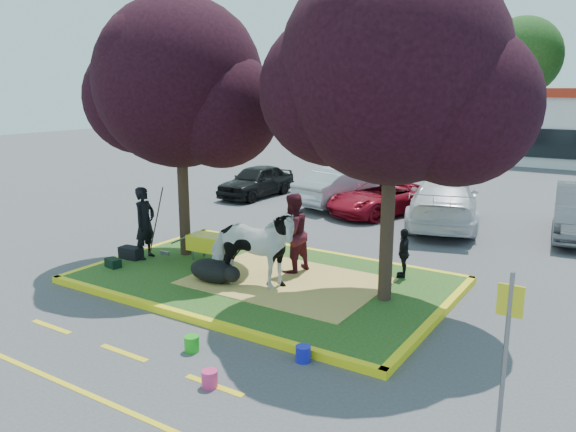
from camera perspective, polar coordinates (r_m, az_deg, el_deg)
The scene contains 31 objects.
ground at distance 13.15m, azimuth -2.42°, elevation -6.79°, with size 90.00×90.00×0.00m, color #424244.
median_island at distance 13.12m, azimuth -2.42°, elevation -6.49°, with size 8.00×5.00×0.15m, color #1F4917.
curb_near at distance 11.25m, azimuth -10.08°, elevation -10.08°, with size 8.30×0.16×0.15m, color yellow.
curb_far at distance 15.20m, azimuth 3.16°, elevation -3.76°, with size 8.30×0.16×0.15m, color yellow.
curb_left at distance 15.71m, azimuth -14.74°, elevation -3.62°, with size 0.16×5.30×0.15m, color yellow.
curb_right at distance 11.44m, azimuth 14.86°, elevation -9.94°, with size 0.16×5.30×0.15m, color yellow.
straw_bedding at distance 12.78m, azimuth -0.20°, elevation -6.64°, with size 4.20×3.00×0.01m, color #E1C65C.
tree_purple_left at distance 14.43m, azimuth -11.00°, elevation 12.40°, with size 5.06×4.20×6.51m.
tree_purple_right at distance 11.13m, azimuth 10.69°, elevation 13.36°, with size 5.30×4.40×6.82m.
fire_lane_stripe_a at distance 11.74m, azimuth -22.91°, elevation -10.32°, with size 1.10×0.12×0.01m, color yellow.
fire_lane_stripe_b at distance 10.27m, azimuth -16.33°, elevation -13.20°, with size 1.10×0.12×0.01m, color yellow.
fire_lane_stripe_c at distance 9.00m, azimuth -7.50°, elevation -16.70°, with size 1.10×0.12×0.01m, color yellow.
fire_lane_long at distance 9.62m, azimuth -21.88°, elevation -15.50°, with size 6.00×0.10×0.01m, color yellow.
retail_building at distance 38.51m, azimuth 25.15°, elevation 8.47°, with size 20.40×8.40×4.40m.
treeline at distance 48.21m, azimuth 26.50°, elevation 15.55°, with size 46.58×7.80×14.63m.
cow at distance 12.16m, azimuth -3.72°, elevation -3.36°, with size 0.95×2.09×1.76m, color silver.
calf at distance 12.79m, azimuth -7.63°, elevation -5.53°, with size 1.21×0.68×0.52m, color black.
handler at distance 14.74m, azimuth -14.33°, elevation -0.67°, with size 0.67×0.44×1.84m, color black.
visitor_a at distance 13.17m, azimuth 0.44°, elevation -1.75°, with size 0.92×0.72×1.89m, color #44131C.
visitor_b at distance 13.20m, azimuth 11.67°, elevation -3.67°, with size 0.67×0.28×1.15m, color black.
wheelbarrow at distance 14.31m, azimuth -8.08°, elevation -2.72°, with size 1.76×0.64×0.66m.
gear_bag_dark at distance 14.95m, azimuth -15.66°, elevation -3.62°, with size 0.59×0.32×0.30m, color black.
gear_bag_green at distance 14.39m, azimuth -17.36°, elevation -4.56°, with size 0.40×0.25×0.21m, color black.
sign_post at distance 7.62m, azimuth 21.32°, elevation -11.67°, with size 0.32×0.06×2.26m.
bucket_green at distance 10.02m, azimuth -9.76°, elevation -12.67°, with size 0.26×0.26×0.28m, color green.
bucket_pink at distance 8.92m, azimuth -7.97°, elevation -16.06°, with size 0.25×0.25×0.26m, color #DE316F.
bucket_blue at distance 9.56m, azimuth 1.55°, elevation -13.81°, with size 0.25×0.25×0.27m, color #171DBD.
car_black at distance 23.28m, azimuth -3.23°, elevation 3.58°, with size 1.55×3.86×1.32m, color black.
car_silver at distance 21.59m, azimuth 5.69°, elevation 2.96°, with size 1.53×4.39×1.45m, color #A7ABB0.
car_red at distance 20.27m, azimuth 9.41°, elevation 1.83°, with size 1.97×4.26×1.18m, color maroon.
car_white at distance 19.00m, azimuth 15.50°, elevation 1.35°, with size 2.17×5.35×1.55m, color silver.
Camera 1 is at (7.12, -10.13, 4.43)m, focal length 35.00 mm.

